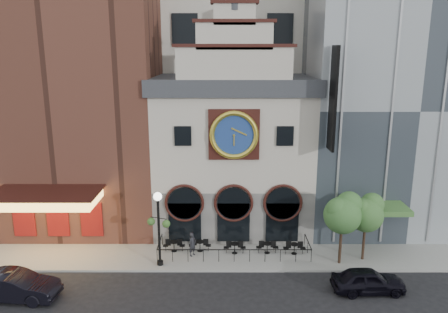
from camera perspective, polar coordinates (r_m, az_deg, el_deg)
ground at (r=29.95m, az=1.39°, el=-14.89°), size 120.00×120.00×0.00m
sidewalk at (r=32.12m, az=1.28°, el=-12.63°), size 44.00×5.00×0.15m
clock_building at (r=34.93m, az=1.15°, el=1.11°), size 12.60×8.78×18.65m
theater_building at (r=38.27m, az=-19.07°, el=10.44°), size 14.00×15.60×25.00m
retail_building at (r=38.95m, az=20.73°, el=6.71°), size 14.00×14.40×20.00m
cafe_railing at (r=31.89m, az=1.29°, el=-11.78°), size 10.60×2.60×0.90m
bistro_0 at (r=32.36m, az=-6.55°, el=-11.46°), size 1.58×0.68×0.90m
bistro_1 at (r=32.22m, az=-3.16°, el=-11.49°), size 1.58×0.68×0.90m
bistro_2 at (r=31.87m, az=1.40°, el=-11.77°), size 1.58×0.68×0.90m
bistro_3 at (r=32.04m, az=5.67°, el=-11.70°), size 1.58×0.68×0.90m
bistro_4 at (r=32.18m, az=9.17°, el=-11.69°), size 1.58×0.68×0.90m
car_right at (r=28.88m, az=18.33°, el=-15.12°), size 4.45×1.92×1.50m
car_left at (r=29.49m, az=-25.67°, el=-15.00°), size 5.26×2.18×1.69m
pedestrian at (r=31.48m, az=-4.15°, el=-11.37°), size 0.70×0.74×1.71m
lamppost at (r=29.53m, az=-8.55°, el=-8.29°), size 1.59×0.91×5.17m
tree_left at (r=30.37m, az=15.30°, el=-7.03°), size 2.61×2.51×5.02m
tree_right at (r=31.45m, az=18.13°, el=-6.91°), size 2.46×2.37×4.73m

